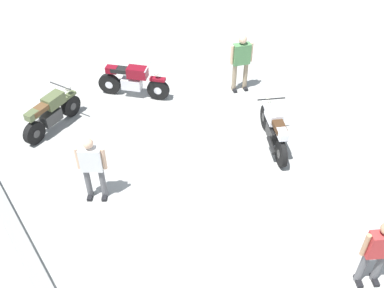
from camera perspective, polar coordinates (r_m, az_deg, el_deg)
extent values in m
plane|color=#9E9E99|center=(10.51, 4.93, -4.58)|extent=(40.00, 40.00, 0.00)
cube|color=gray|center=(9.21, -18.85, -15.83)|extent=(14.00, 0.30, 0.15)
cylinder|color=black|center=(12.64, -15.14, 4.72)|extent=(0.40, 0.61, 0.60)
cylinder|color=black|center=(11.95, -19.40, 1.33)|extent=(0.40, 0.61, 0.60)
cylinder|color=#333333|center=(12.64, -15.14, 4.72)|extent=(0.25, 0.27, 0.21)
cylinder|color=#333333|center=(11.95, -19.40, 1.33)|extent=(0.25, 0.27, 0.21)
cube|color=#333333|center=(12.20, -17.46, 3.32)|extent=(0.49, 0.63, 0.32)
cube|color=#515B38|center=(12.08, -17.19, 5.33)|extent=(0.52, 0.64, 0.30)
cube|color=#515B38|center=(12.45, -15.40, 5.94)|extent=(0.33, 0.47, 0.08)
cube|color=brown|center=(11.83, -18.68, 4.28)|extent=(0.49, 0.65, 0.12)
cube|color=#515B38|center=(11.70, -19.68, 3.42)|extent=(0.33, 0.38, 0.18)
cylinder|color=#333333|center=(12.14, -19.27, 2.35)|extent=(0.33, 0.55, 0.16)
cylinder|color=#333333|center=(12.12, -16.36, 7.10)|extent=(0.65, 0.32, 0.04)
sphere|color=silver|center=(12.35, -15.50, 6.84)|extent=(0.16, 0.16, 0.16)
cylinder|color=black|center=(11.91, 9.33, 3.39)|extent=(0.62, 0.40, 0.64)
cylinder|color=black|center=(10.86, 11.26, -1.24)|extent=(0.62, 0.40, 0.64)
cylinder|color=black|center=(11.91, 9.33, 3.39)|extent=(0.26, 0.23, 0.22)
cylinder|color=black|center=(10.86, 11.26, -1.24)|extent=(0.26, 0.23, 0.22)
cube|color=black|center=(11.28, 10.38, 1.41)|extent=(0.63, 0.51, 0.32)
cube|color=silver|center=(11.18, 10.35, 3.64)|extent=(0.64, 0.54, 0.30)
cube|color=silver|center=(11.71, 9.51, 4.75)|extent=(0.46, 0.35, 0.08)
cube|color=#382314|center=(10.83, 10.99, 2.30)|extent=(0.65, 0.51, 0.12)
cube|color=silver|center=(10.63, 11.42, 1.21)|extent=(0.39, 0.34, 0.18)
cylinder|color=black|center=(10.97, 10.05, -0.17)|extent=(0.54, 0.35, 0.16)
cylinder|color=black|center=(11.29, 10.05, 5.66)|extent=(0.36, 0.64, 0.04)
sphere|color=silver|center=(11.57, 9.65, 5.48)|extent=(0.16, 0.16, 0.16)
cylinder|color=black|center=(12.83, -4.31, 6.89)|extent=(0.55, 0.52, 0.64)
cylinder|color=black|center=(13.26, -10.41, 7.51)|extent=(0.55, 0.52, 0.64)
cylinder|color=silver|center=(12.83, -4.31, 6.89)|extent=(0.26, 0.26, 0.22)
cylinder|color=silver|center=(13.26, -10.41, 7.51)|extent=(0.26, 0.26, 0.22)
cube|color=silver|center=(12.99, -7.66, 7.60)|extent=(0.60, 0.59, 0.32)
cube|color=maroon|center=(12.72, -6.95, 9.02)|extent=(0.63, 0.62, 0.30)
cube|color=maroon|center=(12.64, -4.39, 8.20)|extent=(0.43, 0.42, 0.08)
cube|color=black|center=(12.85, -8.90, 9.28)|extent=(0.62, 0.60, 0.12)
cube|color=maroon|center=(12.96, -10.15, 9.31)|extent=(0.38, 0.38, 0.18)
cylinder|color=silver|center=(13.27, -9.07, 7.98)|extent=(0.48, 0.46, 0.16)
cylinder|color=silver|center=(12.50, -5.58, 9.86)|extent=(0.50, 0.54, 0.04)
sphere|color=silver|center=(12.54, -4.55, 8.99)|extent=(0.16, 0.16, 0.16)
cylinder|color=#59595B|center=(9.04, 20.75, -14.46)|extent=(0.18, 0.18, 0.79)
cube|color=black|center=(9.29, 20.36, -16.03)|extent=(0.28, 0.22, 0.08)
cylinder|color=#59595B|center=(9.16, 22.59, -14.14)|extent=(0.18, 0.18, 0.79)
cube|color=black|center=(9.41, 22.16, -15.70)|extent=(0.28, 0.22, 0.08)
cube|color=#B23333|center=(8.59, 22.79, -11.66)|extent=(0.41, 0.50, 0.56)
cylinder|color=tan|center=(8.46, 21.16, -11.86)|extent=(0.12, 0.12, 0.53)
cylinder|color=gray|center=(13.19, 5.39, 8.43)|extent=(0.17, 0.17, 0.86)
cube|color=black|center=(13.36, 5.38, 6.88)|extent=(0.28, 0.18, 0.08)
cylinder|color=gray|center=(13.31, 6.78, 8.62)|extent=(0.17, 0.17, 0.86)
cube|color=black|center=(13.47, 6.74, 7.09)|extent=(0.28, 0.18, 0.08)
cube|color=#4C7F4C|center=(12.88, 6.32, 11.29)|extent=(0.37, 0.53, 0.61)
cylinder|color=#D8AD8C|center=(12.77, 5.10, 11.21)|extent=(0.11, 0.11, 0.57)
cylinder|color=#D8AD8C|center=(12.97, 7.53, 11.51)|extent=(0.11, 0.11, 0.57)
sphere|color=#D8AD8C|center=(12.66, 6.47, 13.07)|extent=(0.23, 0.23, 0.23)
cylinder|color=#59595B|center=(10.10, -13.04, -4.79)|extent=(0.18, 0.18, 0.82)
cube|color=black|center=(10.32, -12.80, -6.46)|extent=(0.27, 0.23, 0.08)
cylinder|color=#59595B|center=(10.03, -11.24, -4.85)|extent=(0.18, 0.18, 0.82)
cube|color=black|center=(10.25, -11.03, -6.53)|extent=(0.27, 0.23, 0.08)
cube|color=silver|center=(9.59, -12.72, -1.89)|extent=(0.45, 0.50, 0.58)
cylinder|color=#D8AD8C|center=(9.64, -14.32, -1.78)|extent=(0.13, 0.13, 0.55)
cylinder|color=#D8AD8C|center=(9.51, -11.12, -1.84)|extent=(0.13, 0.13, 0.55)
sphere|color=#D8AD8C|center=(9.31, -13.10, 0.07)|extent=(0.22, 0.22, 0.22)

